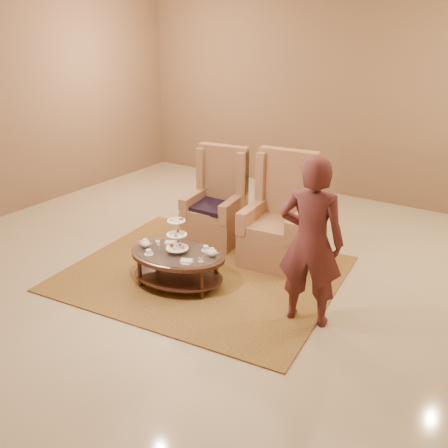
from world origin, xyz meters
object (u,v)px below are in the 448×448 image
Objects in this scene: armchair_left at (217,210)px; person at (311,242)px; tea_table at (178,259)px; armchair_right at (279,226)px.

person is (1.94, -1.22, 0.44)m from armchair_left.
tea_table is 1.42m from armchair_left.
armchair_left is 1.04m from armchair_right.
armchair_left is 0.75× the size of person.
armchair_left is 0.93× the size of armchair_right.
tea_table is 1.66m from person.
person is at bearing -56.18° from armchair_right.
armchair_right is at bearing -63.21° from person.
armchair_right reaches higher than armchair_left.
person is (1.57, 0.15, 0.54)m from tea_table.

